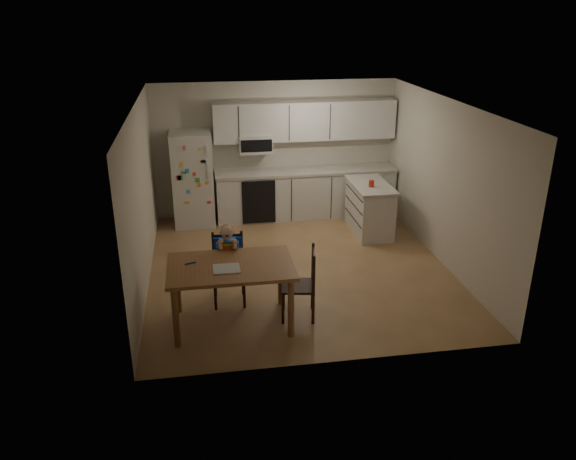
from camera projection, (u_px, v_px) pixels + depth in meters
The scene contains 10 objects.
room at pixel (293, 180), 8.64m from camera, with size 4.52×5.01×2.51m.
refrigerator at pixel (193, 179), 10.09m from camera, with size 0.72×0.70×1.70m, color silver.
kitchen_run at pixel (304, 171), 10.47m from camera, with size 3.37×0.62×2.15m.
kitchen_island at pixel (370, 208), 9.83m from camera, with size 0.63×1.21×0.89m.
red_cup at pixel (371, 184), 9.49m from camera, with size 0.09×0.09×0.11m, color red.
dining_table at pixel (231, 273), 6.88m from camera, with size 1.54×0.99×0.82m.
napkin at pixel (227, 269), 6.73m from camera, with size 0.32×0.28×0.01m, color #BBBBC0.
toddler_spoon at pixel (189, 263), 6.86m from camera, with size 0.02×0.02×0.12m, color #0F42AE.
chair_booster at pixel (228, 255), 7.46m from camera, with size 0.44×0.44×1.12m.
chair_side at pixel (306, 279), 7.12m from camera, with size 0.49×0.49×0.95m.
Camera 1 is at (-1.42, -7.70, 3.79)m, focal length 35.00 mm.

